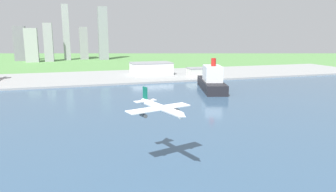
% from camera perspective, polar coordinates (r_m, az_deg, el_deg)
% --- Properties ---
extents(ground_plane, '(2400.00, 2400.00, 0.00)m').
position_cam_1_polar(ground_plane, '(274.68, -7.06, -2.06)').
color(ground_plane, '#59904B').
extents(water_bay, '(840.00, 360.00, 0.15)m').
position_cam_1_polar(water_bay, '(217.78, -4.32, -5.59)').
color(water_bay, '#385675').
rests_on(water_bay, ground).
extents(industrial_pier, '(840.00, 140.00, 2.50)m').
position_cam_1_polar(industrial_pier, '(459.87, -11.16, 3.42)').
color(industrial_pier, '#969898').
rests_on(industrial_pier, ground).
extents(airplane_landing, '(32.84, 37.17, 11.11)m').
position_cam_1_polar(airplane_landing, '(145.54, -1.33, -2.23)').
color(airplane_landing, white).
extents(cargo_ship, '(43.00, 86.36, 36.81)m').
position_cam_1_polar(cargo_ship, '(356.63, 8.03, 2.72)').
color(cargo_ship, black).
rests_on(cargo_ship, water_bay).
extents(warehouse_main, '(60.95, 38.14, 18.17)m').
position_cam_1_polar(warehouse_main, '(472.05, -3.12, 5.09)').
color(warehouse_main, white).
rests_on(warehouse_main, industrial_pier).
extents(warehouse_annex, '(31.63, 22.82, 12.83)m').
position_cam_1_polar(warehouse_annex, '(449.99, 5.65, 4.40)').
color(warehouse_annex, silver).
rests_on(warehouse_annex, industrial_pier).
extents(distant_skyline, '(214.50, 71.62, 131.06)m').
position_cam_1_polar(distant_skyline, '(786.08, -18.32, 9.91)').
color(distant_skyline, gray).
rests_on(distant_skyline, ground).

